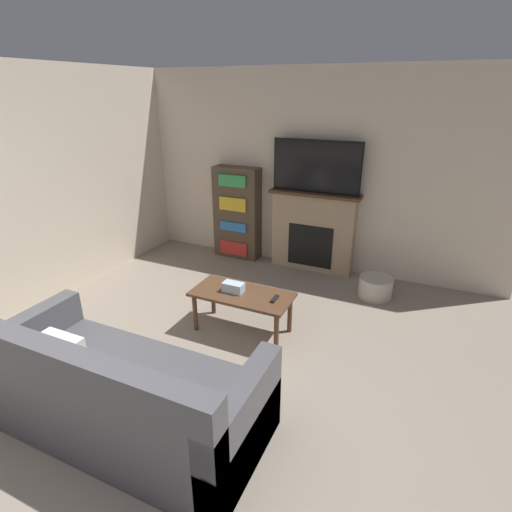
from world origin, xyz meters
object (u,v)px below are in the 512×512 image
Objects in this scene: fireplace at (313,231)px; couch at (121,396)px; bookshelf at (237,213)px; tv at (316,167)px; coffee_table at (242,298)px; storage_basket at (375,287)px.

fireplace is 0.59× the size of couch.
bookshelf is (-0.77, 3.44, 0.38)m from couch.
tv is 2.16m from coffee_table.
tv reaches higher than bookshelf.
tv is 0.56× the size of couch.
storage_basket is (0.99, -0.50, -0.44)m from fireplace.
couch is (-0.41, -3.44, -1.16)m from tv.
fireplace is 1.19m from bookshelf.
tv is at bearing 83.18° from couch.
fireplace reaches higher than storage_basket.
storage_basket is at bearing 49.62° from coffee_table.
coffee_table is at bearing -95.56° from fireplace.
bookshelf reaches higher than coffee_table.
couch is at bearing -115.36° from storage_basket.
fireplace is 1.19m from storage_basket.
fireplace is 1.19× the size of coffee_table.
fireplace is 1.05× the size of tv.
bookshelf is at bearing -179.88° from tv.
fireplace is at bearing 1.08° from bookshelf.
fireplace is 0.90m from tv.
storage_basket is at bearing -26.08° from tv.
bookshelf reaches higher than couch.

